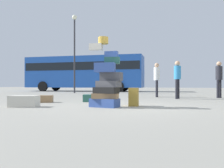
% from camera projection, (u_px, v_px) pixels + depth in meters
% --- Properties ---
extents(ground_plane, '(80.00, 80.00, 0.00)m').
position_uv_depth(ground_plane, '(117.00, 107.00, 6.46)').
color(ground_plane, gray).
extents(suitcase_tower, '(0.87, 0.67, 1.94)m').
position_uv_depth(suitcase_tower, '(107.00, 82.00, 6.37)').
color(suitcase_tower, '#334F99').
rests_on(suitcase_tower, ground).
extents(suitcase_teal_foreground_far, '(0.67, 0.56, 0.26)m').
position_uv_depth(suitcase_teal_foreground_far, '(91.00, 98.00, 8.32)').
color(suitcase_teal_foreground_far, '#26594C').
rests_on(suitcase_teal_foreground_far, ground).
extents(suitcase_cream_right_side, '(0.85, 0.59, 0.32)m').
position_uv_depth(suitcase_cream_right_side, '(24.00, 101.00, 6.43)').
color(suitcase_cream_right_side, beige).
rests_on(suitcase_cream_right_side, ground).
extents(suitcase_brown_foreground_near, '(0.78, 0.58, 0.25)m').
position_uv_depth(suitcase_brown_foreground_near, '(42.00, 99.00, 8.00)').
color(suitcase_brown_foreground_near, olive).
rests_on(suitcase_brown_foreground_near, ground).
extents(suitcase_tan_behind_tower, '(0.30, 0.34, 0.53)m').
position_uv_depth(suitcase_tan_behind_tower, '(134.00, 97.00, 6.67)').
color(suitcase_tan_behind_tower, '#B28C33').
rests_on(suitcase_tan_behind_tower, ground).
extents(person_bearded_onlooker, '(0.30, 0.33, 1.66)m').
position_uv_depth(person_bearded_onlooker, '(177.00, 76.00, 10.02)').
color(person_bearded_onlooker, black).
rests_on(person_bearded_onlooker, ground).
extents(person_tourist_with_camera, '(0.30, 0.31, 1.70)m').
position_uv_depth(person_tourist_with_camera, '(219.00, 76.00, 10.65)').
color(person_tourist_with_camera, black).
rests_on(person_tourist_with_camera, ground).
extents(person_passerby_in_red, '(0.30, 0.34, 1.71)m').
position_uv_depth(person_passerby_in_red, '(157.00, 77.00, 11.47)').
color(person_passerby_in_red, black).
rests_on(person_passerby_in_red, ground).
extents(parked_bus, '(11.02, 3.58, 3.15)m').
position_uv_depth(parked_bus, '(84.00, 71.00, 21.16)').
color(parked_bus, '#1E4CA5').
rests_on(parked_bus, ground).
extents(lamp_post, '(0.36, 0.36, 5.75)m').
position_uv_depth(lamp_post, '(74.00, 42.00, 16.83)').
color(lamp_post, '#333338').
rests_on(lamp_post, ground).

